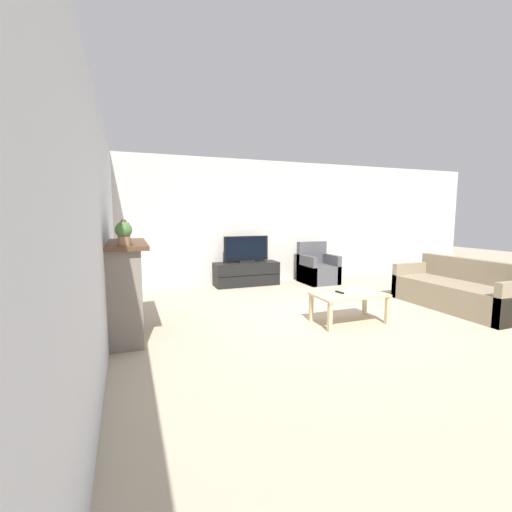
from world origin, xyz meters
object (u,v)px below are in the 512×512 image
Objects in this scene: tv_stand at (246,274)px; armchair at (317,270)px; mantel_vase_left at (124,237)px; potted_plant at (124,233)px; mantel_vase_centre_left at (124,232)px; coffee_table at (349,297)px; remote at (340,292)px; mantel_vase_right at (124,231)px; fireplace at (125,288)px; tv at (246,250)px; couch at (459,292)px.

armchair reaches higher than tv_stand.
potted_plant is (0.00, -0.18, 0.06)m from mantel_vase_left.
mantel_vase_centre_left is 0.28× the size of coffee_table.
armchair is 2.84m from remote.
remote is (-1.18, -2.58, 0.13)m from armchair.
mantel_vase_right reaches higher than tv_stand.
coffee_table is (2.92, -0.63, -0.23)m from fireplace.
mantel_vase_left is 0.20× the size of tv.
fireplace is 5.71× the size of mantel_vase_right.
couch is (5.03, -0.20, -0.99)m from mantel_vase_left.
mantel_vase_right is at bearing 90.00° from mantel_vase_left.
potted_plant is 1.71× the size of remote.
tv_stand is (2.40, 2.42, -1.05)m from mantel_vase_centre_left.
armchair is at bearing 31.65° from mantel_vase_left.
mantel_vase_centre_left is at bearing -134.76° from tv.
tv is at bearing -90.00° from tv_stand.
fireplace is at bearing 98.95° from mantel_vase_centre_left.
tv is 2.91m from remote.
coffee_table is at bearing -80.25° from tv_stand.
tv_stand is at bearing 38.15° from mantel_vase_right.
tv_stand is at bearing 169.57° from armchair.
potted_plant is at bearing -90.00° from mantel_vase_left.
tv is at bearing 99.76° from coffee_table.
fireplace is at bearing 92.25° from mantel_vase_left.
mantel_vase_centre_left is 2.97m from remote.
mantel_vase_right is 0.13× the size of couch.
couch is at bearing -11.90° from mantel_vase_right.
tv_stand is at bearing 131.76° from couch.
couch is (5.03, -1.06, -1.01)m from mantel_vase_right.
tv_stand is (2.40, 1.88, -1.04)m from mantel_vase_right.
mantel_vase_centre_left reaches higher than potted_plant.
coffee_table is 6.54× the size of remote.
coffee_table is at bearing -112.06° from armchair.
tv is 1.09× the size of armchair.
coffee_table is at bearing -10.19° from mantel_vase_centre_left.
mantel_vase_left is 0.74× the size of potted_plant.
remote is (2.80, -0.98, -0.86)m from mantel_vase_right.
remote is 0.08× the size of couch.
mantel_vase_right is (-0.00, 0.86, 0.03)m from mantel_vase_left.
fireplace is 5.03× the size of mantel_vase_centre_left.
tv_stand is 2.99m from coffee_table.
armchair is 2.85m from couch.
mantel_vase_centre_left is 1.85× the size of remote.
potted_plant is (0.00, -1.04, 0.03)m from mantel_vase_right.
tv is 3.97m from couch.
couch is (5.04, -0.63, -0.32)m from fireplace.
mantel_vase_left is at bearing -87.75° from fireplace.
remote is (2.80, 0.06, -0.89)m from potted_plant.
couch is (2.12, 0.00, -0.09)m from coffee_table.
potted_plant is 3.93m from tv_stand.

